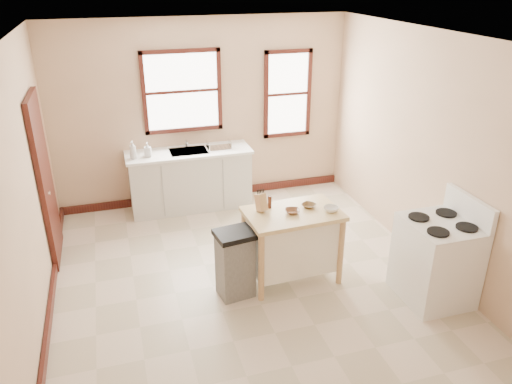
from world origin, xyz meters
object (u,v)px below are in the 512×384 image
Objects in this scene: soap_bottle_a at (133,150)px; pepper_grinder at (270,202)px; knife_block at (261,203)px; soap_bottle_b at (148,149)px; dish_rack at (219,146)px; gas_stove at (438,250)px; bowl_b at (309,206)px; bowl_c at (331,209)px; kitchen_island at (292,245)px; trash_bin at (235,264)px; bowl_a at (292,211)px.

pepper_grinder is (1.39, -2.01, -0.09)m from soap_bottle_a.
soap_bottle_a is 2.41m from knife_block.
soap_bottle_b reaches higher than dish_rack.
gas_stove is at bearing -49.90° from knife_block.
dish_rack is at bearing 68.66° from knife_block.
bowl_b is 0.27m from bowl_c.
bowl_b is at bearing 13.01° from kitchen_island.
knife_block is at bearing 162.53° from bowl_c.
soap_bottle_b is 0.17× the size of gas_stove.
trash_bin is at bearing -101.29° from dish_rack.
kitchen_island is (1.40, -2.22, -0.58)m from soap_bottle_b.
bowl_a is at bearing -43.36° from pepper_grinder.
kitchen_island is at bearing 2.23° from trash_bin.
knife_block is (0.00, -2.13, 0.02)m from dish_rack.
soap_bottle_a is 1.54× the size of bowl_c.
knife_block is at bearing -159.90° from pepper_grinder.
soap_bottle_b is at bearing 119.43° from kitchen_island.
pepper_grinder is 0.12× the size of gas_stove.
bowl_a is (0.32, -0.15, -0.08)m from knife_block.
pepper_grinder reaches higher than trash_bin.
knife_block reaches higher than pepper_grinder.
bowl_b is at bearing -40.43° from soap_bottle_b.
soap_bottle_a is 1.25× the size of soap_bottle_b.
bowl_c is 1.23m from gas_stove.
kitchen_island is 0.59m from pepper_grinder.
pepper_grinder is at bearing -47.39° from soap_bottle_b.
bowl_b is at bearing -77.97° from dish_rack.
kitchen_island reaches higher than trash_bin.
soap_bottle_b is at bearing 98.07° from trash_bin.
bowl_a is (1.59, -2.20, -0.15)m from soap_bottle_a.
soap_bottle_b is at bearing 126.97° from bowl_b.
knife_block is (1.06, -2.09, -0.04)m from soap_bottle_b.
bowl_c is at bearing -74.42° from dish_rack.
gas_stove is (1.40, -0.78, -0.30)m from bowl_a.
knife_block is 1.18× the size of bowl_c.
dish_rack reaches higher than bowl_c.
pepper_grinder is at bearing 148.70° from gas_stove.
dish_rack is 2.09m from pepper_grinder.
dish_rack is 0.45× the size of trash_bin.
gas_stove reaches higher than kitchen_island.
knife_block is 0.80m from bowl_c.
bowl_b is at bearing 139.67° from bowl_c.
gas_stove reaches higher than pepper_grinder.
knife_block is at bearing 26.22° from trash_bin.
soap_bottle_b is 1.26× the size of bowl_a.
gas_stove reaches higher than bowl_a.
knife_block is 0.17× the size of gas_stove.
kitchen_island is 0.64m from bowl_c.
bowl_a is 1.05× the size of bowl_b.
pepper_grinder is (0.12, 0.04, -0.02)m from knife_block.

